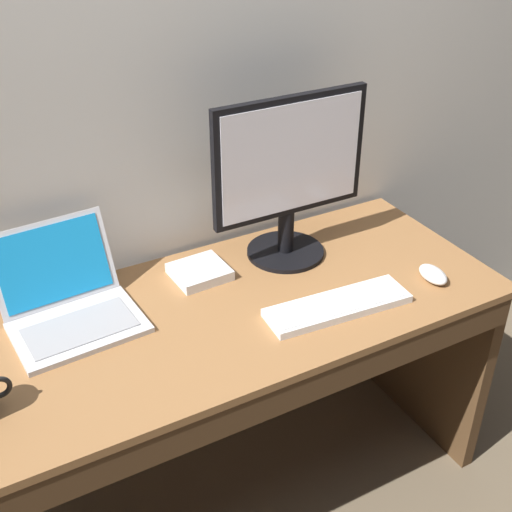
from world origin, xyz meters
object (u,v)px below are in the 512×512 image
(laptop_silver, at_px, (71,308))
(external_drive_box, at_px, (200,272))
(external_monitor, at_px, (289,175))
(computer_mouse, at_px, (433,274))
(wired_keyboard, at_px, (338,305))

(laptop_silver, relative_size, external_drive_box, 2.22)
(external_monitor, distance_m, external_drive_box, 0.39)
(external_monitor, bearing_deg, computer_mouse, -46.98)
(computer_mouse, bearing_deg, external_drive_box, 154.83)
(laptop_silver, height_order, external_monitor, external_monitor)
(wired_keyboard, bearing_deg, external_monitor, 85.53)
(external_monitor, height_order, computer_mouse, external_monitor)
(laptop_silver, bearing_deg, wired_keyboard, -24.37)
(computer_mouse, bearing_deg, laptop_silver, 167.62)
(external_monitor, relative_size, external_drive_box, 3.25)
(external_monitor, relative_size, wired_keyboard, 1.22)
(laptop_silver, relative_size, external_monitor, 0.68)
(wired_keyboard, distance_m, external_drive_box, 0.43)
(computer_mouse, relative_size, external_drive_box, 0.68)
(computer_mouse, bearing_deg, wired_keyboard, -177.30)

